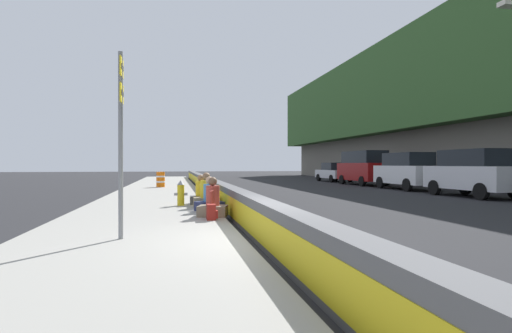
{
  "coord_description": "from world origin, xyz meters",
  "views": [
    {
      "loc": [
        -7.42,
        1.79,
        1.58
      ],
      "look_at": [
        7.03,
        -1.16,
        1.49
      ],
      "focal_mm": 28.2,
      "sensor_mm": 36.0,
      "label": 1
    }
  ],
  "objects_px": {
    "seated_person_middle": "(209,200)",
    "parked_car_far": "(334,172)",
    "seated_person_far": "(201,195)",
    "backpack": "(211,212)",
    "seated_person_rear": "(206,196)",
    "route_sign_post": "(121,131)",
    "parked_car_midline": "(363,167)",
    "construction_barrel": "(161,179)",
    "parked_car_fourth": "(407,170)",
    "fire_hydrant": "(181,193)",
    "seated_person_foreground": "(213,204)",
    "parked_car_third": "(473,172)"
  },
  "relations": [
    {
      "from": "seated_person_rear",
      "to": "parked_car_third",
      "type": "bearing_deg",
      "value": -76.32
    },
    {
      "from": "route_sign_post",
      "to": "construction_barrel",
      "type": "bearing_deg",
      "value": -0.54
    },
    {
      "from": "seated_person_foreground",
      "to": "seated_person_rear",
      "type": "height_order",
      "value": "seated_person_rear"
    },
    {
      "from": "route_sign_post",
      "to": "seated_person_far",
      "type": "height_order",
      "value": "route_sign_post"
    },
    {
      "from": "seated_person_foreground",
      "to": "construction_barrel",
      "type": "relative_size",
      "value": 1.14
    },
    {
      "from": "seated_person_rear",
      "to": "seated_person_far",
      "type": "bearing_deg",
      "value": 6.77
    },
    {
      "from": "parked_car_midline",
      "to": "parked_car_far",
      "type": "relative_size",
      "value": 1.13
    },
    {
      "from": "parked_car_midline",
      "to": "parked_car_fourth",
      "type": "bearing_deg",
      "value": -179.11
    },
    {
      "from": "parked_car_fourth",
      "to": "seated_person_far",
      "type": "bearing_deg",
      "value": 120.61
    },
    {
      "from": "seated_person_foreground",
      "to": "parked_car_fourth",
      "type": "xyz_separation_m",
      "value": [
        11.26,
        -13.0,
        0.7
      ]
    },
    {
      "from": "parked_car_fourth",
      "to": "construction_barrel",
      "type": "bearing_deg",
      "value": 76.94
    },
    {
      "from": "parked_car_midline",
      "to": "parked_car_third",
      "type": "bearing_deg",
      "value": -179.76
    },
    {
      "from": "fire_hydrant",
      "to": "parked_car_fourth",
      "type": "bearing_deg",
      "value": -59.44
    },
    {
      "from": "fire_hydrant",
      "to": "parked_car_fourth",
      "type": "xyz_separation_m",
      "value": [
        8.16,
        -13.82,
        0.6
      ]
    },
    {
      "from": "seated_person_foreground",
      "to": "seated_person_middle",
      "type": "bearing_deg",
      "value": -0.82
    },
    {
      "from": "seated_person_rear",
      "to": "backpack",
      "type": "xyz_separation_m",
      "value": [
        -3.2,
        0.11,
        -0.17
      ]
    },
    {
      "from": "construction_barrel",
      "to": "parked_car_fourth",
      "type": "distance_m",
      "value": 15.29
    },
    {
      "from": "fire_hydrant",
      "to": "construction_barrel",
      "type": "xyz_separation_m",
      "value": [
        11.61,
        1.06,
        0.03
      ]
    },
    {
      "from": "construction_barrel",
      "to": "parked_car_midline",
      "type": "bearing_deg",
      "value": -81.61
    },
    {
      "from": "backpack",
      "to": "parked_car_midline",
      "type": "height_order",
      "value": "parked_car_midline"
    },
    {
      "from": "fire_hydrant",
      "to": "seated_person_far",
      "type": "xyz_separation_m",
      "value": [
        0.41,
        -0.71,
        -0.12
      ]
    },
    {
      "from": "seated_person_far",
      "to": "backpack",
      "type": "bearing_deg",
      "value": -179.9
    },
    {
      "from": "seated_person_foreground",
      "to": "parked_car_third",
      "type": "distance_m",
      "value": 14.15
    },
    {
      "from": "construction_barrel",
      "to": "parked_car_third",
      "type": "relative_size",
      "value": 0.2
    },
    {
      "from": "seated_person_foreground",
      "to": "seated_person_rear",
      "type": "relative_size",
      "value": 0.94
    },
    {
      "from": "seated_person_rear",
      "to": "seated_person_far",
      "type": "height_order",
      "value": "seated_person_rear"
    },
    {
      "from": "seated_person_middle",
      "to": "route_sign_post",
      "type": "bearing_deg",
      "value": 154.27
    },
    {
      "from": "parked_car_far",
      "to": "parked_car_fourth",
      "type": "bearing_deg",
      "value": 179.81
    },
    {
      "from": "seated_person_middle",
      "to": "parked_car_far",
      "type": "distance_m",
      "value": 25.21
    },
    {
      "from": "construction_barrel",
      "to": "seated_person_far",
      "type": "bearing_deg",
      "value": -171.01
    },
    {
      "from": "seated_person_middle",
      "to": "seated_person_rear",
      "type": "distance_m",
      "value": 1.21
    },
    {
      "from": "seated_person_rear",
      "to": "backpack",
      "type": "bearing_deg",
      "value": 177.97
    },
    {
      "from": "seated_person_rear",
      "to": "parked_car_far",
      "type": "relative_size",
      "value": 0.25
    },
    {
      "from": "fire_hydrant",
      "to": "parked_car_third",
      "type": "distance_m",
      "value": 14.03
    },
    {
      "from": "backpack",
      "to": "parked_car_midline",
      "type": "bearing_deg",
      "value": -36.47
    },
    {
      "from": "seated_person_middle",
      "to": "parked_car_midline",
      "type": "distance_m",
      "value": 20.27
    },
    {
      "from": "seated_person_foreground",
      "to": "backpack",
      "type": "bearing_deg",
      "value": 172.06
    },
    {
      "from": "seated_person_middle",
      "to": "seated_person_far",
      "type": "relative_size",
      "value": 1.0
    },
    {
      "from": "seated_person_rear",
      "to": "parked_car_fourth",
      "type": "height_order",
      "value": "parked_car_fourth"
    },
    {
      "from": "seated_person_rear",
      "to": "seated_person_far",
      "type": "relative_size",
      "value": 1.09
    },
    {
      "from": "route_sign_post",
      "to": "construction_barrel",
      "type": "height_order",
      "value": "route_sign_post"
    },
    {
      "from": "seated_person_foreground",
      "to": "construction_barrel",
      "type": "height_order",
      "value": "seated_person_foreground"
    },
    {
      "from": "route_sign_post",
      "to": "parked_car_fourth",
      "type": "bearing_deg",
      "value": -46.53
    },
    {
      "from": "fire_hydrant",
      "to": "backpack",
      "type": "height_order",
      "value": "fire_hydrant"
    },
    {
      "from": "parked_car_midline",
      "to": "construction_barrel",
      "type": "bearing_deg",
      "value": 98.39
    },
    {
      "from": "seated_person_foreground",
      "to": "seated_person_middle",
      "type": "height_order",
      "value": "seated_person_foreground"
    },
    {
      "from": "seated_person_rear",
      "to": "route_sign_post",
      "type": "bearing_deg",
      "value": 159.45
    },
    {
      "from": "route_sign_post",
      "to": "fire_hydrant",
      "type": "xyz_separation_m",
      "value": [
        6.11,
        -1.23,
        -1.62
      ]
    },
    {
      "from": "seated_person_rear",
      "to": "seated_person_middle",
      "type": "bearing_deg",
      "value": -179.81
    },
    {
      "from": "parked_car_third",
      "to": "construction_barrel",
      "type": "bearing_deg",
      "value": 58.56
    }
  ]
}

